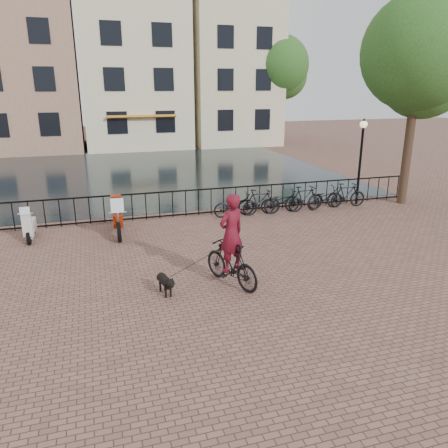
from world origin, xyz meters
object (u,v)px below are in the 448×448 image
object	(u,v)px
dog	(165,284)
motorcycle	(117,213)
cyclist	(231,246)
lamp_post	(361,148)
scooter	(29,220)

from	to	relation	value
dog	motorcycle	size ratio (longest dim) A/B	0.41
cyclist	motorcycle	world-z (taller)	cyclist
lamp_post	motorcycle	size ratio (longest dim) A/B	1.66
dog	scooter	xyz separation A→B (m)	(-3.51, 5.18, 0.36)
dog	lamp_post	bearing A→B (deg)	21.32
cyclist	scooter	xyz separation A→B (m)	(-5.17, 5.13, -0.40)
dog	motorcycle	xyz separation A→B (m)	(-0.76, 4.86, 0.47)
motorcycle	lamp_post	bearing A→B (deg)	7.73
cyclist	lamp_post	bearing A→B (deg)	-164.57
motorcycle	dog	bearing A→B (deg)	-79.33
motorcycle	scooter	bearing A→B (deg)	175.26
motorcycle	scooter	xyz separation A→B (m)	(-2.75, 0.32, -0.11)
scooter	cyclist	bearing A→B (deg)	-44.39
cyclist	dog	xyz separation A→B (m)	(-1.66, -0.04, -0.76)
scooter	dog	bearing A→B (deg)	-55.48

